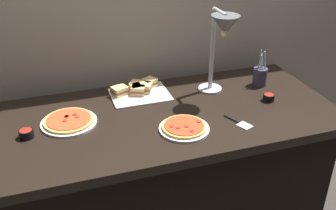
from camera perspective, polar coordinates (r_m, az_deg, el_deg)
back_wall at (r=2.35m, az=-4.86°, el=13.89°), size 4.40×0.04×2.40m
buffet_table at (r=2.27m, az=-0.94°, el=-9.61°), size 1.90×0.84×0.76m
heat_lamp at (r=2.10m, az=7.95°, el=10.35°), size 0.15×0.29×0.50m
pizza_plate_front at (r=2.04m, az=-14.30°, el=-2.32°), size 0.28×0.28×0.03m
pizza_plate_center at (r=1.93m, az=2.37°, el=-3.31°), size 0.25×0.25×0.03m
sandwich_platter at (r=2.27m, az=-4.37°, el=2.18°), size 0.33×0.26×0.06m
sauce_cup_near at (r=1.98m, az=-20.02°, el=-3.93°), size 0.07×0.07×0.04m
sauce_cup_far at (r=2.26m, az=14.52°, el=1.11°), size 0.06×0.06×0.04m
utensil_holder at (r=2.42m, az=13.30°, el=4.11°), size 0.08×0.08×0.22m
serving_spatula at (r=2.02m, az=10.26°, el=-2.51°), size 0.10×0.17×0.01m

